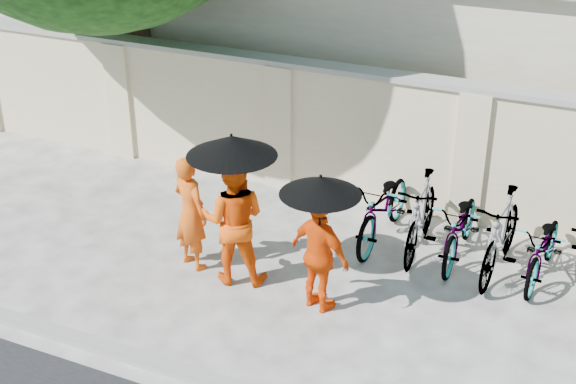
% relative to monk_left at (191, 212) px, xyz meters
% --- Properties ---
extents(ground, '(80.00, 80.00, 0.00)m').
position_rel_monk_left_xyz_m(ground, '(1.01, -0.36, -0.79)').
color(ground, silver).
extents(kerb, '(40.00, 0.16, 0.12)m').
position_rel_monk_left_xyz_m(kerb, '(1.01, -2.06, -0.73)').
color(kerb, gray).
rests_on(kerb, ground).
extents(compound_wall, '(20.00, 0.30, 2.00)m').
position_rel_monk_left_xyz_m(compound_wall, '(2.01, 2.84, 0.21)').
color(compound_wall, beige).
rests_on(compound_wall, ground).
extents(building_behind, '(14.00, 6.00, 3.20)m').
position_rel_monk_left_xyz_m(building_behind, '(3.01, 6.64, 0.81)').
color(building_behind, beige).
rests_on(building_behind, ground).
extents(monk_left, '(0.67, 0.56, 1.58)m').
position_rel_monk_left_xyz_m(monk_left, '(0.00, 0.00, 0.00)').
color(monk_left, '#D8500E').
rests_on(monk_left, ground).
extents(monk_center, '(1.00, 0.88, 1.73)m').
position_rel_monk_left_xyz_m(monk_center, '(0.67, -0.07, 0.07)').
color(monk_center, '#F05007').
rests_on(monk_center, ground).
extents(parasol_center, '(1.11, 1.11, 1.06)m').
position_rel_monk_left_xyz_m(parasol_center, '(0.72, -0.15, 1.12)').
color(parasol_center, black).
rests_on(parasol_center, ground).
extents(monk_right, '(0.94, 0.64, 1.49)m').
position_rel_monk_left_xyz_m(monk_right, '(1.92, -0.23, -0.05)').
color(monk_right, '#F04B07').
rests_on(monk_right, ground).
extents(parasol_right, '(0.95, 0.95, 0.97)m').
position_rel_monk_left_xyz_m(parasol_right, '(1.94, -0.31, 0.91)').
color(parasol_right, black).
rests_on(parasol_right, ground).
extents(bike_0, '(0.70, 1.94, 1.01)m').
position_rel_monk_left_xyz_m(bike_0, '(2.08, 1.71, -0.28)').
color(bike_0, gray).
rests_on(bike_0, ground).
extents(bike_1, '(0.63, 1.84, 1.09)m').
position_rel_monk_left_xyz_m(bike_1, '(2.63, 1.64, -0.25)').
color(bike_1, gray).
rests_on(bike_1, ground).
extents(bike_2, '(0.65, 1.78, 0.93)m').
position_rel_monk_left_xyz_m(bike_2, '(3.18, 1.68, -0.33)').
color(bike_2, gray).
rests_on(bike_2, ground).
extents(bike_3, '(0.62, 1.87, 1.11)m').
position_rel_monk_left_xyz_m(bike_3, '(3.73, 1.53, -0.24)').
color(bike_3, gray).
rests_on(bike_3, ground).
extents(bike_4, '(0.69, 1.70, 0.87)m').
position_rel_monk_left_xyz_m(bike_4, '(4.28, 1.59, -0.35)').
color(bike_4, gray).
rests_on(bike_4, ground).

